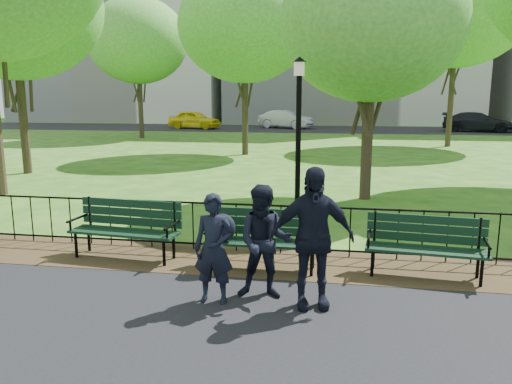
% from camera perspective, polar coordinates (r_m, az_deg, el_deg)
% --- Properties ---
extents(ground, '(120.00, 120.00, 0.00)m').
position_cam_1_polar(ground, '(7.11, -0.74, -12.00)').
color(ground, '#235616').
extents(dirt_strip, '(60.00, 1.60, 0.01)m').
position_cam_1_polar(dirt_strip, '(8.49, 1.07, -8.00)').
color(dirt_strip, '#342615').
rests_on(dirt_strip, ground).
extents(far_street, '(70.00, 9.00, 0.01)m').
position_cam_1_polar(far_street, '(41.55, 7.91, 7.13)').
color(far_street, black).
rests_on(far_street, ground).
extents(iron_fence, '(24.06, 0.06, 1.00)m').
position_cam_1_polar(iron_fence, '(8.82, 1.56, -3.96)').
color(iron_fence, black).
rests_on(iron_fence, ground).
extents(apartment_west, '(22.00, 15.00, 26.00)m').
position_cam_1_polar(apartment_west, '(60.04, -14.30, 20.54)').
color(apartment_west, white).
rests_on(apartment_west, ground).
extents(park_bench_main, '(1.85, 0.58, 1.05)m').
position_cam_1_polar(park_bench_main, '(8.02, -1.08, -4.42)').
color(park_bench_main, black).
rests_on(park_bench_main, ground).
extents(park_bench_left_a, '(1.95, 0.77, 1.08)m').
position_cam_1_polar(park_bench_left_a, '(8.89, -14.53, -3.41)').
color(park_bench_left_a, black).
rests_on(park_bench_left_a, ground).
extents(park_bench_right_a, '(1.85, 0.75, 1.02)m').
position_cam_1_polar(park_bench_right_a, '(8.16, 18.85, -5.20)').
color(park_bench_right_a, black).
rests_on(park_bench_right_a, ground).
extents(lamppost, '(0.32, 0.32, 3.61)m').
position_cam_1_polar(lamppost, '(11.43, 4.86, 6.92)').
color(lamppost, black).
rests_on(lamppost, ground).
extents(tree_near_e, '(4.74, 4.74, 6.61)m').
position_cam_1_polar(tree_near_e, '(13.73, 13.12, 18.32)').
color(tree_near_e, '#2D2116').
rests_on(tree_near_e, ground).
extents(tree_mid_w, '(5.99, 5.99, 8.34)m').
position_cam_1_polar(tree_mid_w, '(19.85, -26.01, 18.71)').
color(tree_mid_w, '#2D2116').
rests_on(tree_mid_w, ground).
extents(tree_far_c, '(6.05, 6.05, 8.43)m').
position_cam_1_polar(tree_far_c, '(23.70, -1.31, 18.50)').
color(tree_far_c, '#2D2116').
rests_on(tree_far_c, ground).
extents(tree_far_e, '(7.62, 7.62, 10.62)m').
position_cam_1_polar(tree_far_e, '(29.56, 22.07, 19.24)').
color(tree_far_e, '#2D2116').
rests_on(tree_far_e, ground).
extents(tree_far_w, '(6.33, 6.33, 8.82)m').
position_cam_1_polar(tree_far_w, '(33.75, -13.37, 16.46)').
color(tree_far_w, '#2D2116').
rests_on(tree_far_w, ground).
extents(person_left, '(0.55, 0.36, 1.50)m').
position_cam_1_polar(person_left, '(6.74, -4.84, -6.47)').
color(person_left, black).
rests_on(person_left, asphalt_path).
extents(person_mid, '(0.79, 0.45, 1.59)m').
position_cam_1_polar(person_mid, '(6.85, 1.02, -5.74)').
color(person_mid, black).
rests_on(person_mid, asphalt_path).
extents(person_right, '(1.17, 0.67, 1.89)m').
position_cam_1_polar(person_right, '(6.56, 6.42, -5.22)').
color(person_right, black).
rests_on(person_right, asphalt_path).
extents(taxi, '(4.63, 2.61, 1.49)m').
position_cam_1_polar(taxi, '(41.97, -7.04, 8.21)').
color(taxi, yellow).
rests_on(taxi, far_street).
extents(sedan_silver, '(4.82, 3.21, 1.50)m').
position_cam_1_polar(sedan_silver, '(42.15, 3.43, 8.30)').
color(sedan_silver, '#B5B7BD').
rests_on(sedan_silver, far_street).
extents(sedan_dark, '(5.41, 3.22, 1.47)m').
position_cam_1_polar(sedan_dark, '(41.70, 24.00, 7.32)').
color(sedan_dark, black).
rests_on(sedan_dark, far_street).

